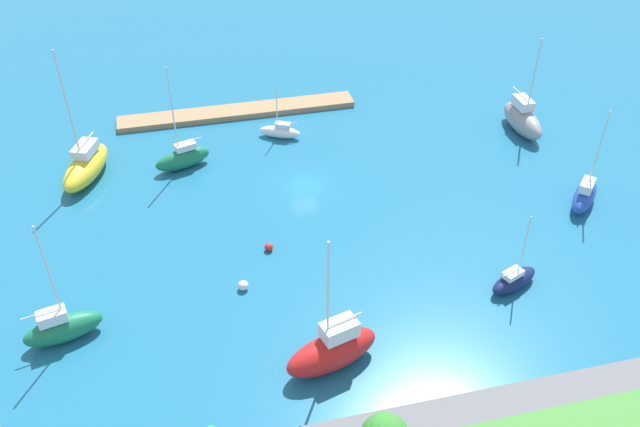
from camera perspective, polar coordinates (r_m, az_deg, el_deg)
water at (r=64.27m, az=-1.35°, el=2.44°), size 160.00×160.00×0.00m
pier_dock at (r=76.65m, az=-7.09°, el=8.71°), size 26.71×2.91×0.64m
sailboat_green_near_pier at (r=52.13m, az=-21.31°, el=-9.13°), size 5.91×3.16×10.51m
sailboat_yellow_off_beacon at (r=68.45m, az=-19.52°, el=3.90°), size 5.61×8.46×13.60m
sailboat_white_center_basin at (r=71.53m, az=-3.46°, el=7.08°), size 4.63×3.12×6.31m
sailboat_navy_far_north at (r=54.98m, az=16.36°, el=-5.51°), size 4.88×3.20×7.06m
sailboat_blue_far_south at (r=65.75m, az=21.85°, el=1.52°), size 5.16×5.28×9.72m
sailboat_gray_outer_mooring at (r=75.41m, az=17.05°, el=7.79°), size 2.58×7.21×10.82m
sailboat_red_lone_north at (r=46.77m, az=1.08°, el=-11.66°), size 7.38×4.25×11.53m
sailboat_green_along_channel at (r=67.60m, az=-11.74°, el=4.71°), size 5.88×3.31×11.03m
mooring_buoy_white at (r=53.20m, az=-6.64°, el=-6.17°), size 0.84×0.84×0.84m
mooring_buoy_red at (r=56.58m, az=-4.44°, el=-2.90°), size 0.73×0.73×0.73m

